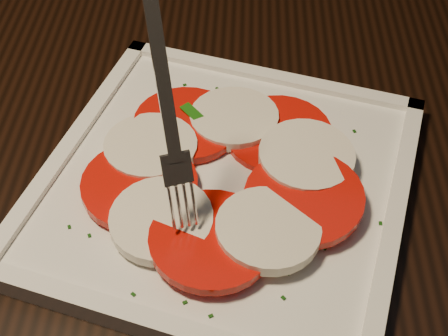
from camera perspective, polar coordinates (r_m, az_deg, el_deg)
table at (r=0.59m, az=-4.43°, el=-14.30°), size 1.28×0.92×0.75m
plate at (r=0.54m, az=-0.00°, el=-1.61°), size 0.36×0.36×0.01m
caprese_salad at (r=0.53m, az=-0.00°, el=-0.39°), size 0.25×0.25×0.03m
fork at (r=0.45m, az=-5.58°, el=6.84°), size 0.06×0.09×0.19m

